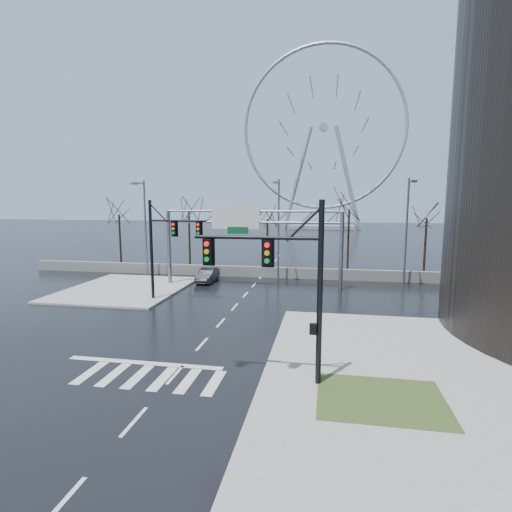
% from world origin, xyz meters
% --- Properties ---
extents(ground, '(260.00, 260.00, 0.00)m').
position_xyz_m(ground, '(0.00, 0.00, 0.00)').
color(ground, black).
rests_on(ground, ground).
extents(sidewalk_near, '(12.00, 12.00, 0.15)m').
position_xyz_m(sidewalk_near, '(10.00, -9.00, 0.07)').
color(sidewalk_near, gray).
rests_on(sidewalk_near, ground).
extents(sidewalk_right_ext, '(12.00, 10.00, 0.15)m').
position_xyz_m(sidewalk_right_ext, '(10.00, 2.00, 0.07)').
color(sidewalk_right_ext, gray).
rests_on(sidewalk_right_ext, ground).
extents(sidewalk_far, '(10.00, 12.00, 0.15)m').
position_xyz_m(sidewalk_far, '(-11.00, 12.00, 0.07)').
color(sidewalk_far, gray).
rests_on(sidewalk_far, ground).
extents(grass_strip, '(5.00, 4.00, 0.02)m').
position_xyz_m(grass_strip, '(9.00, -5.00, 0.15)').
color(grass_strip, '#343F1A').
rests_on(grass_strip, sidewalk_near).
extents(barrier_wall, '(52.00, 0.50, 1.10)m').
position_xyz_m(barrier_wall, '(0.00, 20.00, 0.55)').
color(barrier_wall, slate).
rests_on(barrier_wall, ground).
extents(signal_mast_near, '(5.52, 0.41, 8.00)m').
position_xyz_m(signal_mast_near, '(5.14, -4.04, 4.87)').
color(signal_mast_near, black).
rests_on(signal_mast_near, ground).
extents(signal_mast_far, '(4.72, 0.41, 8.00)m').
position_xyz_m(signal_mast_far, '(-5.87, 8.96, 4.83)').
color(signal_mast_far, black).
rests_on(signal_mast_far, ground).
extents(sign_gantry, '(16.36, 0.40, 7.60)m').
position_xyz_m(sign_gantry, '(-0.38, 14.96, 5.18)').
color(sign_gantry, slate).
rests_on(sign_gantry, ground).
extents(streetlight_left, '(0.50, 2.55, 10.00)m').
position_xyz_m(streetlight_left, '(-12.00, 18.16, 5.89)').
color(streetlight_left, slate).
rests_on(streetlight_left, ground).
extents(streetlight_mid, '(0.50, 2.55, 10.00)m').
position_xyz_m(streetlight_mid, '(2.00, 18.16, 5.89)').
color(streetlight_mid, slate).
rests_on(streetlight_mid, ground).
extents(streetlight_right, '(0.50, 2.55, 10.00)m').
position_xyz_m(streetlight_right, '(14.00, 18.16, 5.89)').
color(streetlight_right, slate).
rests_on(streetlight_right, ground).
extents(tree_far_left, '(3.50, 3.50, 7.00)m').
position_xyz_m(tree_far_left, '(-18.00, 24.00, 5.57)').
color(tree_far_left, black).
rests_on(tree_far_left, ground).
extents(tree_left, '(3.75, 3.75, 7.50)m').
position_xyz_m(tree_left, '(-9.00, 23.50, 5.98)').
color(tree_left, black).
rests_on(tree_left, ground).
extents(tree_center, '(3.25, 3.25, 6.50)m').
position_xyz_m(tree_center, '(0.00, 24.50, 5.17)').
color(tree_center, black).
rests_on(tree_center, ground).
extents(tree_right, '(3.90, 3.90, 7.80)m').
position_xyz_m(tree_right, '(9.00, 23.50, 6.22)').
color(tree_right, black).
rests_on(tree_right, ground).
extents(tree_far_right, '(3.40, 3.40, 6.80)m').
position_xyz_m(tree_far_right, '(17.00, 24.00, 5.41)').
color(tree_far_right, black).
rests_on(tree_far_right, ground).
extents(ferris_wheel, '(45.00, 6.00, 50.91)m').
position_xyz_m(ferris_wheel, '(5.00, 95.00, 26.13)').
color(ferris_wheel, gray).
rests_on(ferris_wheel, ground).
extents(car, '(1.52, 4.20, 1.38)m').
position_xyz_m(car, '(-4.79, 16.71, 0.69)').
color(car, black).
rests_on(car, ground).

